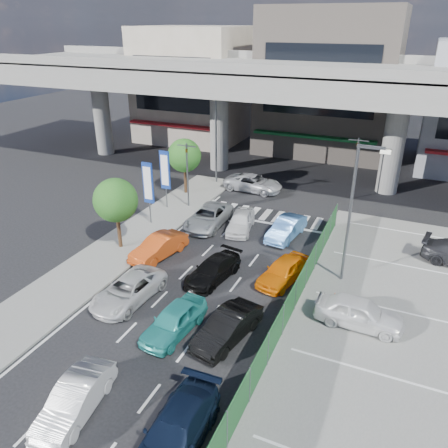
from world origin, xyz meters
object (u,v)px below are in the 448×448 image
at_px(tree_near, 116,200).
at_px(taxi_orange_left, 159,247).
at_px(traffic_light_left, 187,159).
at_px(crossing_wagon_silver, 253,183).
at_px(street_lamp_left, 218,132).
at_px(parked_sedan_white, 359,312).
at_px(taxi_orange_right, 284,270).
at_px(sedan_white_mid_left, 129,290).
at_px(hatch_black_mid_right, 227,327).
at_px(signboard_far, 165,172).
at_px(wagon_silver_front_left, 208,217).
at_px(signboard_near, 148,185).
at_px(traffic_light_right, 357,153).
at_px(hatch_white_back_mid, 75,399).
at_px(street_lamp_right, 355,204).
at_px(kei_truck_front_right, 286,228).
at_px(minivan_navy_back, 176,432).
at_px(sedan_white_front_mid, 241,221).
at_px(traffic_cone, 334,298).
at_px(tree_far, 184,156).
at_px(sedan_black_mid, 213,270).
at_px(taxi_teal_mid, 174,320).

distance_m(tree_near, taxi_orange_left, 3.98).
distance_m(traffic_light_left, crossing_wagon_silver, 7.28).
height_order(street_lamp_left, parked_sedan_white, street_lamp_left).
xyz_separation_m(tree_near, taxi_orange_right, (10.96, 0.48, -2.70)).
height_order(traffic_light_left, crossing_wagon_silver, traffic_light_left).
height_order(sedan_white_mid_left, hatch_black_mid_right, hatch_black_mid_right).
bearing_deg(street_lamp_left, taxi_orange_right, -52.76).
distance_m(signboard_far, wagon_silver_front_left, 5.22).
height_order(traffic_light_left, parked_sedan_white, traffic_light_left).
height_order(signboard_near, wagon_silver_front_left, signboard_near).
bearing_deg(street_lamp_left, signboard_far, -100.31).
bearing_deg(wagon_silver_front_left, taxi_orange_right, -36.40).
distance_m(traffic_light_right, hatch_white_back_mid, 27.57).
bearing_deg(traffic_light_left, hatch_black_mid_right, -55.61).
height_order(street_lamp_right, taxi_orange_left, street_lamp_right).
xyz_separation_m(taxi_orange_right, wagon_silver_front_left, (-7.17, 4.98, 0.00)).
height_order(signboard_far, hatch_black_mid_right, signboard_far).
bearing_deg(signboard_far, kei_truck_front_right, -6.08).
bearing_deg(minivan_navy_back, sedan_white_front_mid, 102.39).
bearing_deg(traffic_cone, crossing_wagon_silver, 124.55).
bearing_deg(traffic_light_left, tree_far, 122.62).
relative_size(minivan_navy_back, sedan_black_mid, 1.13).
height_order(street_lamp_right, wagon_silver_front_left, street_lamp_right).
height_order(taxi_orange_right, sedan_white_front_mid, same).
bearing_deg(signboard_near, sedan_white_mid_left, -64.40).
xyz_separation_m(sedan_white_mid_left, parked_sedan_white, (11.51, 2.75, 0.14)).
distance_m(street_lamp_right, tree_near, 14.38).
xyz_separation_m(signboard_near, wagon_silver_front_left, (3.99, 1.46, -2.37)).
height_order(taxi_teal_mid, taxi_orange_right, same).
height_order(traffic_light_right, parked_sedan_white, traffic_light_right).
bearing_deg(traffic_light_left, signboard_near, -104.02).
xyz_separation_m(traffic_light_right, street_lamp_right, (1.67, -13.00, 0.83)).
distance_m(traffic_light_left, wagon_silver_front_left, 5.09).
relative_size(street_lamp_right, tree_near, 1.67).
bearing_deg(sedan_black_mid, signboard_near, 155.80).
distance_m(sedan_black_mid, taxi_orange_right, 4.05).
distance_m(sedan_black_mid, sedan_white_front_mid, 6.74).
bearing_deg(taxi_teal_mid, kei_truck_front_right, 86.08).
bearing_deg(signboard_near, street_lamp_left, 85.01).
relative_size(sedan_white_mid_left, taxi_teal_mid, 1.16).
xyz_separation_m(kei_truck_front_right, crossing_wagon_silver, (-5.24, 7.61, 0.02)).
bearing_deg(signboard_far, sedan_black_mid, -45.71).
xyz_separation_m(signboard_far, wagon_silver_front_left, (4.39, -1.54, -2.37)).
xyz_separation_m(sedan_white_front_mid, crossing_wagon_silver, (-1.95, 7.83, 0.01)).
xyz_separation_m(minivan_navy_back, wagon_silver_front_left, (-6.85, 16.89, 0.00)).
xyz_separation_m(signboard_near, kei_truck_front_right, (9.72, 1.92, -2.38)).
height_order(traffic_light_left, taxi_teal_mid, traffic_light_left).
bearing_deg(traffic_light_right, sedan_white_front_mid, -123.99).
height_order(minivan_navy_back, sedan_white_mid_left, minivan_navy_back).
xyz_separation_m(hatch_white_back_mid, sedan_white_mid_left, (-2.45, 6.96, -0.01)).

